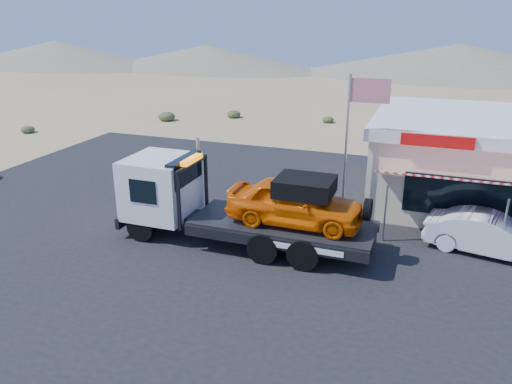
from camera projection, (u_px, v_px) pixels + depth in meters
ground at (188, 252)px, 18.01m from camera, size 120.00×120.00×0.00m
asphalt_lot at (267, 227)px, 20.02m from camera, size 32.00×24.00×0.02m
tow_truck at (238, 201)px, 18.17m from camera, size 9.34×2.77×3.12m
white_sedan at (490, 234)px, 17.66m from camera, size 4.60×2.32×1.45m
jerky_store at (494, 161)px, 21.91m from camera, size 10.40×9.97×3.90m
flagpole at (353, 134)px, 19.13m from camera, size 1.55×0.10×6.00m
desert_scrub at (49, 147)px, 30.66m from camera, size 24.48×33.05×0.73m
distant_hills at (307, 59)px, 69.23m from camera, size 126.00×48.00×4.20m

